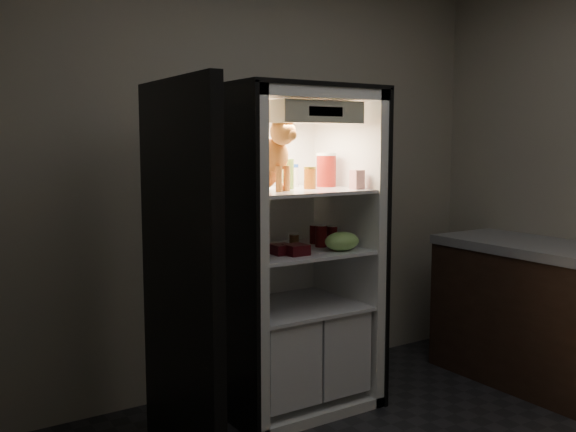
# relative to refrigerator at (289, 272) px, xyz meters

# --- Properties ---
(room_shell) EXTENTS (3.60, 3.60, 3.60)m
(room_shell) POSITION_rel_refrigerator_xyz_m (0.00, -1.38, 0.83)
(room_shell) COLOR white
(room_shell) RESTS_ON floor
(refrigerator) EXTENTS (0.90, 0.72, 1.88)m
(refrigerator) POSITION_rel_refrigerator_xyz_m (0.00, 0.00, 0.00)
(refrigerator) COLOR white
(refrigerator) RESTS_ON floor
(fridge_door) EXTENTS (0.08, 0.87, 1.85)m
(fridge_door) POSITION_rel_refrigerator_xyz_m (-0.85, -0.37, 0.12)
(fridge_door) COLOR black
(fridge_door) RESTS_ON floor
(tabby_cat) EXTENTS (0.39, 0.42, 0.43)m
(tabby_cat) POSITION_rel_refrigerator_xyz_m (-0.18, -0.05, 0.66)
(tabby_cat) COLOR #B85717
(tabby_cat) RESTS_ON refrigerator
(parmesan_shaker) EXTENTS (0.07, 0.07, 0.17)m
(parmesan_shaker) POSITION_rel_refrigerator_xyz_m (-0.03, -0.04, 0.58)
(parmesan_shaker) COLOR #238234
(parmesan_shaker) RESTS_ON refrigerator
(mayo_tub) EXTENTS (0.10, 0.10, 0.14)m
(mayo_tub) POSITION_rel_refrigerator_xyz_m (0.08, 0.10, 0.57)
(mayo_tub) COLOR white
(mayo_tub) RESTS_ON refrigerator
(salsa_jar) EXTENTS (0.07, 0.07, 0.13)m
(salsa_jar) POSITION_rel_refrigerator_xyz_m (0.08, -0.09, 0.56)
(salsa_jar) COLOR maroon
(salsa_jar) RESTS_ON refrigerator
(pepper_jar) EXTENTS (0.12, 0.12, 0.20)m
(pepper_jar) POSITION_rel_refrigerator_xyz_m (0.27, -0.01, 0.60)
(pepper_jar) COLOR #A62316
(pepper_jar) RESTS_ON refrigerator
(cream_carton) EXTENTS (0.06, 0.06, 0.11)m
(cream_carton) POSITION_rel_refrigerator_xyz_m (0.30, -0.26, 0.55)
(cream_carton) COLOR white
(cream_carton) RESTS_ON refrigerator
(soda_can_a) EXTENTS (0.06, 0.06, 0.12)m
(soda_can_a) POSITION_rel_refrigerator_xyz_m (0.22, 0.04, 0.21)
(soda_can_a) COLOR black
(soda_can_a) RESTS_ON refrigerator
(soda_can_b) EXTENTS (0.06, 0.06, 0.12)m
(soda_can_b) POSITION_rel_refrigerator_xyz_m (0.27, -0.06, 0.21)
(soda_can_b) COLOR black
(soda_can_b) RESTS_ON refrigerator
(soda_can_c) EXTENTS (0.07, 0.07, 0.13)m
(soda_can_c) POSITION_rel_refrigerator_xyz_m (0.18, -0.08, 0.21)
(soda_can_c) COLOR black
(soda_can_c) RESTS_ON refrigerator
(condiment_jar) EXTENTS (0.06, 0.06, 0.08)m
(condiment_jar) POSITION_rel_refrigerator_xyz_m (0.05, 0.02, 0.19)
(condiment_jar) COLOR #4F2D16
(condiment_jar) RESTS_ON refrigerator
(grape_bag) EXTENTS (0.22, 0.16, 0.11)m
(grape_bag) POSITION_rel_refrigerator_xyz_m (0.20, -0.25, 0.20)
(grape_bag) COLOR #7DBA57
(grape_bag) RESTS_ON refrigerator
(berry_box_left) EXTENTS (0.11, 0.11, 0.06)m
(berry_box_left) POSITION_rel_refrigerator_xyz_m (-0.15, -0.16, 0.18)
(berry_box_left) COLOR #440B10
(berry_box_left) RESTS_ON refrigerator
(berry_box_right) EXTENTS (0.12, 0.12, 0.06)m
(berry_box_right) POSITION_rel_refrigerator_xyz_m (-0.10, -0.23, 0.18)
(berry_box_right) COLOR #440B10
(berry_box_right) RESTS_ON refrigerator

